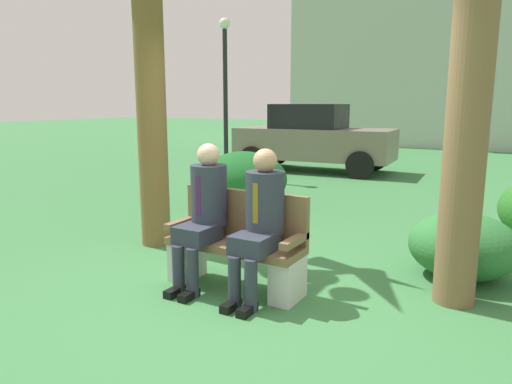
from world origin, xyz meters
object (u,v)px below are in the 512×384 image
park_bench (237,246)px  parked_car_near (313,138)px  shrub_mid_lawn (244,179)px  street_lamp (225,82)px  seated_man_right (260,217)px  shrub_far_lawn (463,246)px  seated_man_left (204,208)px

park_bench → parked_car_near: size_ratio=0.33×
shrub_mid_lawn → street_lamp: street_lamp is taller
park_bench → seated_man_right: (0.31, -0.12, 0.34)m
park_bench → shrub_far_lawn: park_bench is taller
park_bench → seated_man_left: 0.47m
shrub_mid_lawn → street_lamp: size_ratio=0.42×
seated_man_right → shrub_far_lawn: (1.49, 1.43, -0.41)m
seated_man_right → shrub_far_lawn: bearing=43.8°
shrub_far_lawn → street_lamp: street_lamp is taller
seated_man_left → seated_man_right: seated_man_left is taller
street_lamp → seated_man_right: bearing=-53.8°
shrub_mid_lawn → parked_car_near: 4.50m
shrub_far_lawn → street_lamp: 7.09m
shrub_mid_lawn → shrub_far_lawn: bearing=-25.9°
park_bench → seated_man_right: size_ratio=0.99×
shrub_mid_lawn → street_lamp: (-1.90, 2.32, 1.70)m
seated_man_right → shrub_mid_lawn: 3.83m
park_bench → shrub_mid_lawn: shrub_mid_lawn is taller
seated_man_right → shrub_far_lawn: size_ratio=1.27×
park_bench → seated_man_right: seated_man_right is taller
shrub_far_lawn → park_bench: bearing=-143.9°
seated_man_right → parked_car_near: 8.11m
seated_man_right → street_lamp: (-4.02, 5.50, 1.43)m
parked_car_near → seated_man_right: bearing=-69.8°
park_bench → seated_man_right: bearing=-20.3°
shrub_mid_lawn → parked_car_near: size_ratio=0.37×
park_bench → parked_car_near: 7.91m
seated_man_right → parked_car_near: bearing=110.2°
seated_man_right → shrub_mid_lawn: bearing=123.7°
seated_man_left → street_lamp: (-3.42, 5.49, 1.42)m
park_bench → shrub_mid_lawn: size_ratio=0.89×
shrub_mid_lawn → seated_man_right: bearing=-56.3°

